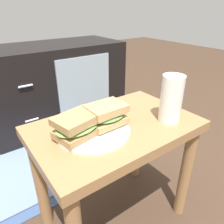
% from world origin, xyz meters
% --- Properties ---
extents(ground_plane, '(8.00, 8.00, 0.00)m').
position_xyz_m(ground_plane, '(0.00, 0.00, 0.00)').
color(ground_plane, '#3D2B1E').
extents(side_table, '(0.56, 0.36, 0.46)m').
position_xyz_m(side_table, '(0.00, 0.00, 0.37)').
color(side_table, olive).
rests_on(side_table, ground).
extents(tv_cabinet, '(0.96, 0.46, 0.58)m').
position_xyz_m(tv_cabinet, '(0.17, 0.95, 0.29)').
color(tv_cabinet, black).
rests_on(tv_cabinet, ground).
extents(area_rug, '(1.16, 0.60, 0.01)m').
position_xyz_m(area_rug, '(-0.35, 0.50, 0.00)').
color(area_rug, '#384C72').
rests_on(area_rug, ground).
extents(plate, '(0.24, 0.24, 0.01)m').
position_xyz_m(plate, '(-0.09, 0.00, 0.47)').
color(plate, silver).
rests_on(plate, side_table).
extents(sandwich_front, '(0.16, 0.13, 0.07)m').
position_xyz_m(sandwich_front, '(-0.14, -0.00, 0.50)').
color(sandwich_front, '#9E7A4C').
rests_on(sandwich_front, plate).
extents(sandwich_back, '(0.13, 0.10, 0.07)m').
position_xyz_m(sandwich_back, '(-0.04, 0.00, 0.51)').
color(sandwich_back, tan).
rests_on(sandwich_back, plate).
extents(beer_glass, '(0.07, 0.07, 0.16)m').
position_xyz_m(beer_glass, '(0.17, -0.09, 0.54)').
color(beer_glass, silver).
rests_on(beer_glass, side_table).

